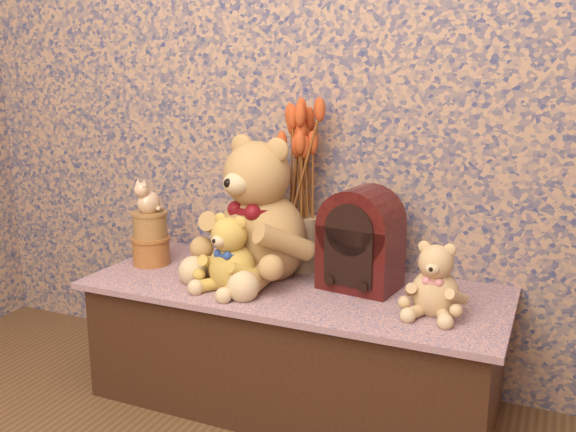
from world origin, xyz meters
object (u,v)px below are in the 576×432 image
at_px(cathedral_radio, 361,238).
at_px(biscuit_tin_lower, 151,251).
at_px(cat_figurine, 148,195).
at_px(teddy_small, 436,275).
at_px(teddy_large, 262,202).
at_px(teddy_medium, 232,249).
at_px(ceramic_vase, 302,244).

height_order(cathedral_radio, biscuit_tin_lower, cathedral_radio).
xyz_separation_m(biscuit_tin_lower, cat_figurine, (0.00, 0.00, 0.20)).
bearing_deg(teddy_small, cathedral_radio, 156.57).
distance_m(teddy_large, teddy_medium, 0.20).
bearing_deg(cat_figurine, teddy_medium, -4.27).
distance_m(cathedral_radio, ceramic_vase, 0.27).
distance_m(teddy_medium, ceramic_vase, 0.30).
bearing_deg(biscuit_tin_lower, teddy_small, -3.42).
relative_size(teddy_large, cathedral_radio, 1.55).
bearing_deg(ceramic_vase, cathedral_radio, -21.30).
bearing_deg(ceramic_vase, biscuit_tin_lower, -163.35).
bearing_deg(teddy_large, ceramic_vase, 64.22).
bearing_deg(cathedral_radio, teddy_small, -17.37).
xyz_separation_m(teddy_medium, cat_figurine, (-0.39, 0.11, 0.12)).
bearing_deg(teddy_small, teddy_medium, -173.47).
bearing_deg(cathedral_radio, ceramic_vase, 166.66).
relative_size(teddy_small, ceramic_vase, 1.21).
bearing_deg(teddy_small, cat_figurine, 178.49).
bearing_deg(teddy_large, teddy_small, 7.12).
height_order(teddy_medium, cathedral_radio, cathedral_radio).
xyz_separation_m(teddy_large, cat_figurine, (-0.42, -0.05, -0.00)).
distance_m(teddy_large, biscuit_tin_lower, 0.47).
height_order(teddy_medium, biscuit_tin_lower, teddy_medium).
relative_size(teddy_medium, biscuit_tin_lower, 1.98).
distance_m(teddy_medium, cathedral_radio, 0.41).
height_order(teddy_small, ceramic_vase, teddy_small).
xyz_separation_m(teddy_medium, ceramic_vase, (0.13, 0.27, -0.04)).
relative_size(teddy_medium, teddy_small, 1.15).
xyz_separation_m(cathedral_radio, cat_figurine, (-0.76, -0.06, 0.09)).
height_order(teddy_medium, teddy_small, teddy_medium).
bearing_deg(teddy_medium, biscuit_tin_lower, 177.61).
relative_size(teddy_small, biscuit_tin_lower, 1.73).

